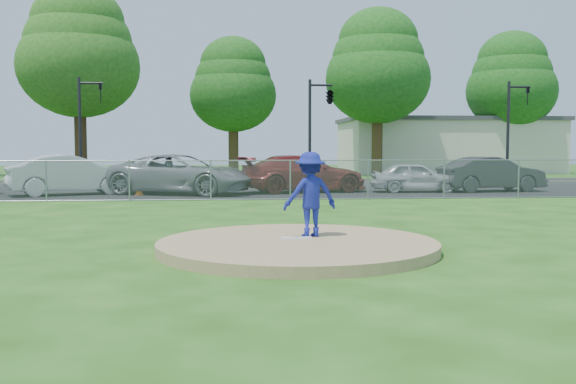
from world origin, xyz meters
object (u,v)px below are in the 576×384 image
(traffic_cone, at_px, (139,187))
(tree_center, at_px, (233,84))
(traffic_signal_center, at_px, (328,98))
(commercial_building, at_px, (446,145))
(parked_car_darkred, at_px, (303,174))
(parked_car_gray, at_px, (181,174))
(parked_car_pearl, at_px, (415,177))
(tree_right, at_px, (378,66))
(parked_car_white, at_px, (71,175))
(parked_car_charcoal, at_px, (491,174))
(tree_far_right, at_px, (511,80))
(tree_left, at_px, (79,51))
(traffic_signal_left, at_px, (84,121))
(traffic_signal_right, at_px, (512,122))
(pitcher, at_px, (310,194))

(traffic_cone, bearing_deg, tree_center, 78.17)
(tree_center, height_order, traffic_cone, tree_center)
(tree_center, distance_m, traffic_signal_center, 13.12)
(commercial_building, bearing_deg, parked_car_darkred, -122.56)
(parked_car_gray, distance_m, parked_car_pearl, 10.29)
(tree_right, xyz_separation_m, parked_car_pearl, (-2.06, -16.35, -6.97))
(tree_center, distance_m, parked_car_white, 20.63)
(traffic_signal_center, xyz_separation_m, traffic_cone, (-8.99, -7.21, -4.26))
(parked_car_white, xyz_separation_m, parked_car_charcoal, (18.37, 0.30, -0.06))
(tree_far_right, bearing_deg, parked_car_charcoal, -116.37)
(tree_left, relative_size, parked_car_charcoal, 2.65)
(traffic_signal_left, relative_size, traffic_cone, 8.33)
(traffic_signal_right, bearing_deg, parked_car_gray, -159.14)
(parked_car_darkred, relative_size, parked_car_pearl, 1.44)
(commercial_building, height_order, traffic_signal_left, traffic_signal_left)
(traffic_cone, distance_m, parked_car_pearl, 11.99)
(tree_center, height_order, traffic_signal_left, tree_center)
(traffic_signal_right, distance_m, parked_car_pearl, 10.04)
(tree_far_right, bearing_deg, traffic_signal_right, -113.91)
(tree_center, relative_size, parked_car_darkred, 1.75)
(tree_far_right, xyz_separation_m, traffic_signal_right, (-5.76, -13.00, -3.70))
(tree_left, bearing_deg, parked_car_gray, -64.03)
(tree_left, xyz_separation_m, tree_right, (20.00, 1.00, -0.59))
(commercial_building, distance_m, pitcher, 40.61)
(tree_right, height_order, parked_car_charcoal, tree_right)
(tree_center, distance_m, traffic_signal_right, 19.64)
(tree_right, relative_size, parked_car_charcoal, 2.46)
(tree_far_right, bearing_deg, traffic_signal_left, -155.68)
(tree_right, bearing_deg, tree_left, -177.14)
(tree_right, bearing_deg, parked_car_gray, -126.48)
(tree_left, height_order, parked_car_white, tree_left)
(tree_far_right, bearing_deg, commercial_building, 143.13)
(commercial_building, distance_m, traffic_cone, 31.37)
(traffic_cone, height_order, parked_car_gray, parked_car_gray)
(commercial_building, bearing_deg, traffic_cone, -132.17)
(parked_car_white, bearing_deg, parked_car_pearl, -112.79)
(traffic_signal_center, bearing_deg, tree_left, 148.98)
(parked_car_pearl, bearing_deg, traffic_signal_center, 29.58)
(pitcher, bearing_deg, parked_car_pearl, -127.37)
(tree_center, xyz_separation_m, traffic_signal_center, (4.97, -12.00, -1.86))
(tree_far_right, bearing_deg, parked_car_white, -144.95)
(tree_far_right, relative_size, parked_car_white, 2.11)
(tree_right, xyz_separation_m, parked_car_darkred, (-7.03, -15.97, -6.82))
(parked_car_pearl, bearing_deg, traffic_signal_left, 72.52)
(tree_right, xyz_separation_m, traffic_cone, (-14.02, -17.21, -7.30))
(commercial_building, xyz_separation_m, tree_right, (-7.00, -6.00, 5.49))
(traffic_signal_right, xyz_separation_m, pitcher, (-13.92, -21.44, -2.31))
(tree_far_right, height_order, traffic_signal_center, tree_far_right)
(traffic_signal_left, distance_m, parked_car_darkred, 12.54)
(tree_far_right, relative_size, pitcher, 6.31)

